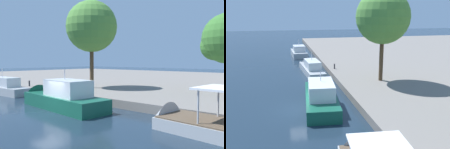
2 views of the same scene
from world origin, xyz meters
The scene contains 5 objects.
ground_plane centered at (0.00, 0.00, 0.00)m, with size 220.00×220.00×0.00m, color #192838.
dock_promenade centered at (0.00, 32.60, 0.38)m, with size 120.00×55.00×0.76m, color slate.
motor_yacht_2 centered at (-1.29, 1.93, 0.74)m, with size 10.60×3.77×4.52m.
mooring_bollard_1 centered at (-13.50, 5.98, 1.18)m, with size 0.22×0.22×0.79m.
tree_1 centered at (-5.87, 10.05, 8.43)m, with size 6.44×6.44×10.95m.
Camera 1 is at (16.70, -11.35, 4.24)m, focal length 39.44 mm.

